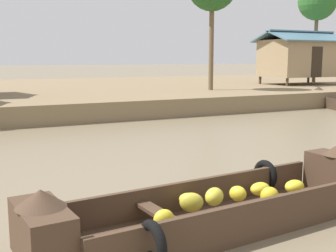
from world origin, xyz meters
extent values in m
plane|color=#7A6B51|center=(0.00, 10.00, 0.00)|extent=(300.00, 300.00, 0.00)
cube|color=#7F6B4C|center=(0.00, 25.72, 0.37)|extent=(160.00, 20.00, 0.75)
cube|color=#473323|center=(0.22, 5.40, 0.06)|extent=(4.57, 1.67, 0.12)
cube|color=#473323|center=(0.17, 6.00, 0.33)|extent=(4.47, 0.47, 0.42)
cube|color=#473323|center=(0.28, 4.80, 0.33)|extent=(4.47, 0.47, 0.42)
cube|color=#473323|center=(-2.25, 5.18, 0.43)|extent=(0.59, 1.13, 0.62)
cone|color=#473323|center=(-2.25, 5.18, 0.84)|extent=(0.61, 0.61, 0.20)
cube|color=#473323|center=(-0.73, 5.32, 0.35)|extent=(0.30, 1.17, 0.05)
torus|color=black|center=(1.66, 6.25, 0.37)|extent=(0.17, 0.53, 0.52)
torus|color=black|center=(-1.21, 4.55, 0.37)|extent=(0.17, 0.53, 0.52)
ellipsoid|color=gold|center=(-0.28, 5.36, 0.45)|extent=(0.37, 0.31, 0.26)
ellipsoid|color=yellow|center=(-0.80, 5.12, 0.39)|extent=(0.27, 0.19, 0.25)
ellipsoid|color=yellow|center=(0.12, 5.43, 0.45)|extent=(0.39, 0.36, 0.25)
ellipsoid|color=yellow|center=(-0.12, 5.72, 0.36)|extent=(0.34, 0.33, 0.18)
ellipsoid|color=yellow|center=(0.52, 5.43, 0.44)|extent=(0.29, 0.31, 0.22)
ellipsoid|color=yellow|center=(1.62, 5.48, 0.38)|extent=(0.33, 0.25, 0.21)
ellipsoid|color=yellow|center=(0.96, 5.27, 0.39)|extent=(0.34, 0.32, 0.26)
ellipsoid|color=yellow|center=(1.16, 5.74, 0.34)|extent=(0.35, 0.25, 0.20)
cube|color=#3D2D21|center=(12.55, 14.99, 0.32)|extent=(1.27, 3.95, 0.40)
cube|color=#3D2D21|center=(13.66, 17.06, 0.42)|extent=(0.95, 0.71, 0.60)
cone|color=#3D2D21|center=(13.66, 17.06, 0.82)|extent=(0.70, 0.70, 0.20)
cube|color=#3D2D21|center=(13.24, 15.70, 0.34)|extent=(0.91, 0.45, 0.05)
cylinder|color=#4C3826|center=(14.31, 20.17, 0.99)|extent=(0.16, 0.16, 0.48)
cylinder|color=#4C3826|center=(14.31, 22.68, 0.99)|extent=(0.16, 0.16, 0.48)
cylinder|color=#4C3826|center=(18.33, 22.68, 0.99)|extent=(0.16, 0.16, 0.48)
cube|color=#9E8460|center=(16.32, 21.42, 2.34)|extent=(4.42, 2.91, 2.23)
cube|color=#2D2319|center=(16.32, 19.95, 2.13)|extent=(0.80, 0.04, 1.80)
cube|color=slate|center=(16.32, 20.69, 3.67)|extent=(5.12, 1.95, 0.72)
cube|color=slate|center=(16.32, 22.15, 3.67)|extent=(5.12, 1.95, 0.72)
cylinder|color=brown|center=(8.74, 19.55, 3.14)|extent=(0.24, 0.24, 4.78)
cylinder|color=brown|center=(18.87, 22.76, 3.22)|extent=(0.24, 0.24, 4.95)
sphere|color=#2D6628|center=(18.87, 22.76, 6.10)|extent=(2.54, 2.54, 2.54)
camera|label=1|loc=(-3.00, 0.51, 2.34)|focal=46.43mm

